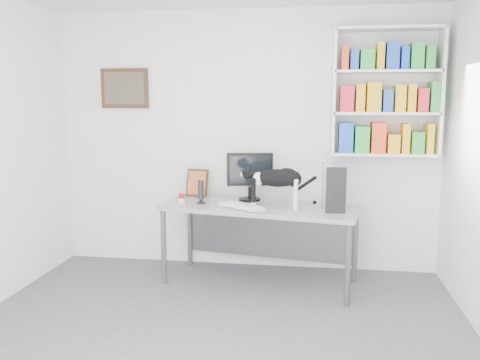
# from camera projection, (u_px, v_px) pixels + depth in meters

# --- Properties ---
(room) EXTENTS (4.01, 4.01, 2.70)m
(room) POSITION_uv_depth(u_px,v_px,m) (205.00, 165.00, 3.40)
(room) COLOR #5A595E
(room) RESTS_ON ground
(bookshelf) EXTENTS (1.03, 0.28, 1.24)m
(bookshelf) POSITION_uv_depth(u_px,v_px,m) (386.00, 92.00, 4.92)
(bookshelf) COLOR silver
(bookshelf) RESTS_ON room
(wall_art) EXTENTS (0.52, 0.04, 0.42)m
(wall_art) POSITION_uv_depth(u_px,v_px,m) (125.00, 88.00, 5.42)
(wall_art) COLOR #3F2814
(wall_art) RESTS_ON room
(desk) EXTENTS (1.96, 1.04, 0.78)m
(desk) POSITION_uv_depth(u_px,v_px,m) (260.00, 244.00, 4.93)
(desk) COLOR gray
(desk) RESTS_ON room
(monitor) EXTENTS (0.50, 0.31, 0.49)m
(monitor) POSITION_uv_depth(u_px,v_px,m) (250.00, 176.00, 5.08)
(monitor) COLOR black
(monitor) RESTS_ON desk
(keyboard) EXTENTS (0.46, 0.39, 0.03)m
(keyboard) POSITION_uv_depth(u_px,v_px,m) (242.00, 206.00, 4.75)
(keyboard) COLOR silver
(keyboard) RESTS_ON desk
(pc_tower) EXTENTS (0.21, 0.44, 0.42)m
(pc_tower) POSITION_uv_depth(u_px,v_px,m) (334.00, 186.00, 4.68)
(pc_tower) COLOR #B8B7BC
(pc_tower) RESTS_ON desk
(speaker) EXTENTS (0.12, 0.12, 0.24)m
(speaker) POSITION_uv_depth(u_px,v_px,m) (201.00, 191.00, 4.94)
(speaker) COLOR black
(speaker) RESTS_ON desk
(leaning_print) EXTENTS (0.25, 0.15, 0.30)m
(leaning_print) POSITION_uv_depth(u_px,v_px,m) (197.00, 182.00, 5.32)
(leaning_print) COLOR #3F2814
(leaning_print) RESTS_ON desk
(soup_can) EXTENTS (0.06, 0.06, 0.09)m
(soup_can) POSITION_uv_depth(u_px,v_px,m) (182.00, 198.00, 4.99)
(soup_can) COLOR #AF0F0F
(soup_can) RESTS_ON desk
(cat) EXTENTS (0.64, 0.23, 0.39)m
(cat) POSITION_uv_depth(u_px,v_px,m) (276.00, 188.00, 4.69)
(cat) COLOR black
(cat) RESTS_ON desk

